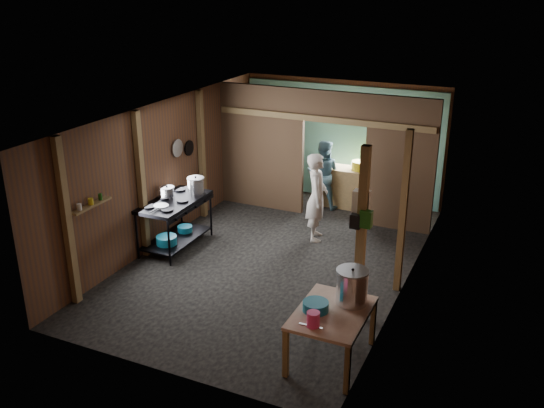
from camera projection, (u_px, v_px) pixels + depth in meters
The scene contains 41 objects.
floor at pixel (277, 258), 10.46m from camera, with size 4.50×7.00×0.00m, color black.
ceiling at pixel (277, 113), 9.52m from camera, with size 4.50×7.00×0.00m, color #4D473F.
wall_back at pixel (342, 140), 12.96m from camera, with size 4.50×0.00×2.60m, color #58321C.
wall_front at pixel (156, 280), 7.02m from camera, with size 4.50×0.00×2.60m, color #58321C.
wall_left at pixel (165, 172), 10.86m from camera, with size 0.00×7.00×2.60m, color #58321C.
wall_right at pixel (411, 209), 9.12m from camera, with size 0.00×7.00×2.60m, color #58321C.
partition_left at pixel (262, 148), 12.37m from camera, with size 1.85×0.10×2.60m, color #483721.
partition_right at pixel (400, 165), 11.25m from camera, with size 1.35×0.10×2.60m, color #483721.
partition_header at pixel (336, 107), 11.40m from camera, with size 1.30×0.10×0.60m, color #483721.
turquoise_panel at pixel (341, 143), 12.93m from camera, with size 4.40×0.06×2.50m, color #579E9F.
back_counter at pixel (346, 187), 12.69m from camera, with size 1.20×0.50×0.85m, color olive.
wall_clock at pixel (353, 115), 12.56m from camera, with size 0.20×0.20×0.03m, color silver.
post_left_a at pixel (67, 223), 8.63m from camera, with size 0.10×0.12×2.60m, color olive.
post_left_b at pixel (142, 186), 10.15m from camera, with size 0.10×0.12×2.60m, color olive.
post_left_c at pixel (202, 155), 11.85m from camera, with size 0.10×0.12×2.60m, color olive.
post_right at pixel (403, 213), 8.98m from camera, with size 0.10×0.12×2.60m, color olive.
post_free at pixel (361, 237), 8.17m from camera, with size 0.12×0.12×2.60m, color olive.
cross_beam at pixel (322, 119), 11.54m from camera, with size 4.40×0.12×0.12m, color olive.
pan_lid_big at pixel (177, 148), 11.06m from camera, with size 0.34×0.34×0.03m, color gray.
pan_lid_small at pixel (189, 148), 11.43m from camera, with size 0.30×0.30×0.03m, color black.
wall_shelf at pixel (91, 205), 9.00m from camera, with size 0.14×0.80×0.03m, color olive.
jar_white at pixel (79, 207), 8.77m from camera, with size 0.07×0.07×0.10m, color silver.
jar_yellow at pixel (91, 201), 8.98m from camera, with size 0.08×0.08×0.10m, color gold.
jar_green at pixel (100, 197), 9.17m from camera, with size 0.06×0.06×0.10m, color #185211.
bag_white at pixel (361, 202), 8.09m from camera, with size 0.22×0.15×0.32m, color silver.
bag_green at pixel (366, 219), 7.98m from camera, with size 0.16×0.12×0.24m, color #185211.
bag_black at pixel (355, 221), 8.04m from camera, with size 0.14×0.10×0.20m, color black.
gas_range at pixel (175, 224), 10.77m from camera, with size 0.79×1.54×0.91m, color black, non-canonical shape.
prep_table at pixel (331, 336), 7.60m from camera, with size 0.88×1.21×0.71m, color #CFA88B, non-canonical shape.
stove_pot_large at pixel (196, 186), 10.90m from camera, with size 0.32×0.32×0.32m, color silver, non-canonical shape.
stove_pot_med at pixel (167, 193), 10.68m from camera, with size 0.26×0.26×0.23m, color silver, non-canonical shape.
frying_pan at pixel (161, 206), 10.26m from camera, with size 0.26×0.48×0.06m, color gray, non-canonical shape.
blue_tub_front at pixel (167, 240), 10.58m from camera, with size 0.37×0.37×0.15m, color #126B8A.
blue_tub_back at pixel (185, 229), 11.10m from camera, with size 0.28×0.28×0.11m, color #126B8A.
stock_pot at pixel (352, 287), 7.59m from camera, with size 0.42×0.42×0.49m, color silver, non-canonical shape.
wash_basin at pixel (316, 306), 7.47m from camera, with size 0.33×0.33×0.12m, color #126B8A.
pink_bucket at pixel (313, 319), 7.12m from camera, with size 0.16×0.16×0.19m, color #F5357F.
knife at pixel (311, 326), 7.15m from camera, with size 0.30×0.04×0.01m, color silver.
yellow_tub at pixel (360, 166), 12.40m from camera, with size 0.34×0.34×0.19m, color gold.
cook at pixel (317, 197), 10.96m from camera, with size 0.61×0.40×1.67m, color beige.
worker_back at pixel (323, 174), 12.51m from camera, with size 0.72×0.56×1.47m, color #426777.
Camera 1 is at (3.82, -8.60, 4.67)m, focal length 39.26 mm.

